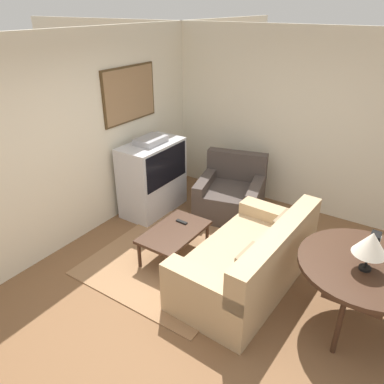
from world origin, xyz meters
TOP-DOWN VIEW (x-y plane):
  - ground_plane at (0.00, 0.00)m, footprint 12.00×12.00m
  - wall_back at (0.02, 2.13)m, footprint 12.00×0.10m
  - wall_right at (2.63, 0.00)m, footprint 0.06×12.00m
  - area_rug at (0.35, 0.70)m, footprint 1.93×1.84m
  - tv at (1.25, 1.73)m, footprint 1.03×0.57m
  - couch at (0.45, -0.31)m, footprint 1.89×1.06m
  - armchair at (1.83, 0.67)m, footprint 1.15×1.15m
  - coffee_table at (0.42, 0.72)m, footprint 0.93×0.56m
  - console_table at (0.48, -1.47)m, footprint 1.24×1.24m
  - table_lamp at (0.39, -1.47)m, footprint 0.30×0.30m
  - mantel_clock at (0.74, -1.47)m, footprint 0.14×0.10m
  - remote at (0.63, 0.75)m, footprint 0.05×0.16m

SIDE VIEW (x-z plane):
  - ground_plane at x=0.00m, z-range 0.00..0.00m
  - area_rug at x=0.35m, z-range 0.00..0.01m
  - armchair at x=1.83m, z-range -0.15..0.74m
  - couch at x=0.45m, z-range -0.13..0.75m
  - coffee_table at x=0.42m, z-range 0.15..0.55m
  - remote at x=0.63m, z-range 0.40..0.42m
  - tv at x=1.25m, z-range -0.03..1.17m
  - console_table at x=0.48m, z-range 0.32..1.10m
  - mantel_clock at x=0.74m, z-range 0.78..0.97m
  - table_lamp at x=0.39m, z-range 0.86..1.25m
  - wall_right at x=2.63m, z-range 0.00..2.70m
  - wall_back at x=0.02m, z-range 0.01..2.71m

